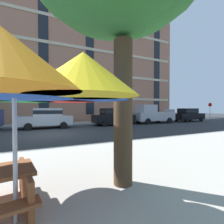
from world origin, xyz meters
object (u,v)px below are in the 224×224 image
(stop_sign, at_px, (210,108))
(sedan_black_midblock, at_px, (188,115))
(sedan_silver, at_px, (46,118))
(sedan_black, at_px, (113,116))
(pickup_silver, at_px, (152,115))
(patio_umbrella, at_px, (14,79))

(stop_sign, bearing_deg, sedan_black_midblock, -160.17)
(stop_sign, bearing_deg, sedan_silver, -172.51)
(sedan_silver, distance_m, stop_sign, 28.39)
(sedan_black, relative_size, sedan_black_midblock, 1.00)
(sedan_black, bearing_deg, pickup_silver, 0.00)
(stop_sign, bearing_deg, pickup_silver, -167.33)
(pickup_silver, bearing_deg, sedan_black, -180.00)
(sedan_silver, relative_size, stop_sign, 1.56)
(sedan_black, height_order, pickup_silver, pickup_silver)
(sedan_black, relative_size, stop_sign, 1.56)
(sedan_silver, height_order, sedan_black_midblock, same)
(sedan_black_midblock, bearing_deg, sedan_black, 180.00)
(pickup_silver, height_order, sedan_black_midblock, pickup_silver)
(sedan_silver, xyz_separation_m, sedan_black, (6.55, 0.00, 0.00))
(sedan_black_midblock, relative_size, stop_sign, 1.56)
(pickup_silver, bearing_deg, stop_sign, 12.67)
(pickup_silver, bearing_deg, sedan_silver, -180.00)
(patio_umbrella, bearing_deg, stop_sign, 29.20)
(sedan_silver, bearing_deg, stop_sign, 7.49)
(pickup_silver, distance_m, patio_umbrella, 18.13)
(sedan_silver, height_order, sedan_black, same)
(stop_sign, bearing_deg, patio_umbrella, -150.80)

